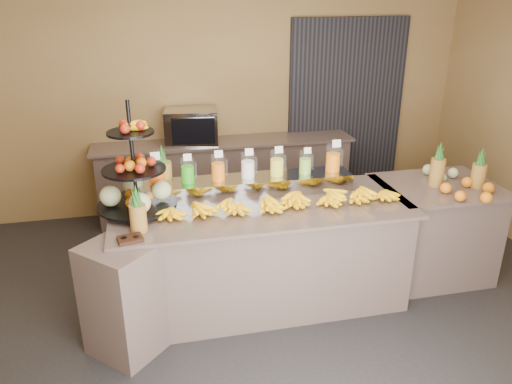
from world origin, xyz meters
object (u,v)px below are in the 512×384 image
object	(u,v)px
pitcher_tray	(248,186)
condiment_caddy	(130,239)
fruit_stand	(141,183)
right_fruit_pile	(462,182)
oven_warmer	(191,126)
banana_heap	(282,199)

from	to	relation	value
pitcher_tray	condiment_caddy	size ratio (longest dim) A/B	10.60
fruit_stand	condiment_caddy	world-z (taller)	fruit_stand
right_fruit_pile	oven_warmer	xyz separation A→B (m)	(-2.20, 2.02, 0.12)
right_fruit_pile	oven_warmer	distance (m)	2.99
banana_heap	fruit_stand	bearing A→B (deg)	170.04
condiment_caddy	right_fruit_pile	world-z (taller)	right_fruit_pile
banana_heap	condiment_caddy	bearing A→B (deg)	-164.58
right_fruit_pile	condiment_caddy	bearing A→B (deg)	-173.33
banana_heap	oven_warmer	size ratio (longest dim) A/B	3.38
banana_heap	fruit_stand	size ratio (longest dim) A/B	2.23
banana_heap	oven_warmer	world-z (taller)	oven_warmer
pitcher_tray	banana_heap	xyz separation A→B (m)	(0.21, -0.35, -0.00)
pitcher_tray	right_fruit_pile	size ratio (longest dim) A/B	3.78
banana_heap	oven_warmer	bearing A→B (deg)	104.77
pitcher_tray	condiment_caddy	world-z (taller)	pitcher_tray
banana_heap	right_fruit_pile	world-z (taller)	right_fruit_pile
fruit_stand	oven_warmer	xyz separation A→B (m)	(0.59, 1.82, -0.03)
pitcher_tray	banana_heap	bearing A→B (deg)	-58.97
fruit_stand	right_fruit_pile	bearing A→B (deg)	1.16
banana_heap	fruit_stand	distance (m)	1.15
pitcher_tray	condiment_caddy	xyz separation A→B (m)	(-1.01, -0.69, -0.06)
pitcher_tray	right_fruit_pile	xyz separation A→B (m)	(1.88, -0.35, 0.01)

